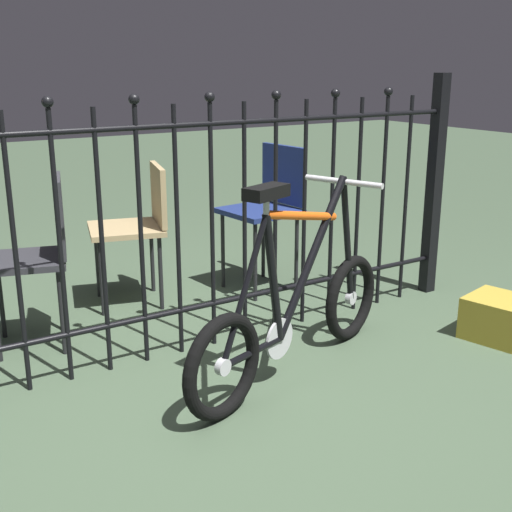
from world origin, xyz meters
TOP-DOWN VIEW (x-y plane):
  - ground_plane at (0.00, 0.00)m, footprint 20.00×20.00m
  - iron_fence at (-0.05, 0.56)m, footprint 3.34×0.07m
  - bicycle at (0.30, 0.09)m, footprint 1.34×0.58m
  - chair_navy at (0.87, 1.15)m, footprint 0.44×0.44m
  - chair_charcoal at (-0.53, 1.00)m, footprint 0.46×0.45m
  - chair_tan at (0.10, 1.31)m, footprint 0.50×0.49m
  - display_crate at (1.40, -0.14)m, footprint 0.35×0.35m

SIDE VIEW (x-z plane):
  - ground_plane at x=0.00m, z-range 0.00..0.00m
  - display_crate at x=1.40m, z-range 0.00..0.21m
  - bicycle at x=0.30m, z-range -0.15..0.73m
  - chair_tan at x=0.10m, z-range 0.09..0.89m
  - chair_charcoal at x=-0.53m, z-range 0.09..0.92m
  - chair_navy at x=0.87m, z-range 0.11..0.97m
  - iron_fence at x=-0.05m, z-range 0.00..1.28m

